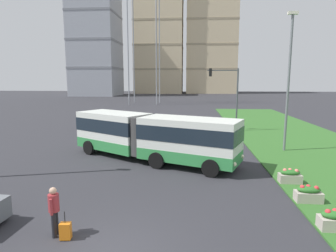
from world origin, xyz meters
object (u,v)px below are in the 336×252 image
at_px(flower_planter_0, 336,220).
at_px(articulated_bus, 151,136).
at_px(flower_planter_1, 309,194).
at_px(traffic_light_far_right, 228,89).
at_px(streetlight_median, 289,78).
at_px(apartment_tower_centre, 211,36).
at_px(apartment_tower_westcentre, 159,24).
at_px(apartment_tower_west, 96,43).
at_px(flower_planter_2, 290,176).
at_px(pedestrian_crossing, 54,208).
at_px(rolling_suitcase, 66,231).
at_px(car_maroon_sedan, 113,121).

bearing_deg(flower_planter_0, articulated_bus, 132.04).
relative_size(flower_planter_1, traffic_light_far_right, 0.17).
relative_size(flower_planter_1, streetlight_median, 0.11).
distance_m(streetlight_median, apartment_tower_centre, 102.70).
relative_size(flower_planter_0, streetlight_median, 0.11).
distance_m(flower_planter_1, traffic_light_far_right, 18.13).
bearing_deg(apartment_tower_westcentre, apartment_tower_west, -135.27).
bearing_deg(articulated_bus, apartment_tower_westcentre, 95.92).
relative_size(articulated_bus, flower_planter_2, 10.54).
bearing_deg(pedestrian_crossing, apartment_tower_centre, 83.77).
height_order(traffic_light_far_right, apartment_tower_centre, apartment_tower_centre).
bearing_deg(rolling_suitcase, streetlight_median, 49.41).
height_order(flower_planter_1, streetlight_median, streetlight_median).
xyz_separation_m(articulated_bus, streetlight_median, (9.62, 3.16, 3.80)).
xyz_separation_m(flower_planter_0, flower_planter_2, (0.00, 4.69, 0.00)).
bearing_deg(rolling_suitcase, flower_planter_2, 32.82).
bearing_deg(apartment_tower_westcentre, streetlight_median, -78.32).
height_order(pedestrian_crossing, flower_planter_1, pedestrian_crossing).
xyz_separation_m(traffic_light_far_right, apartment_tower_westcentre, (-16.70, 88.20, 23.04)).
xyz_separation_m(flower_planter_2, apartment_tower_west, (-37.61, 84.13, 17.37)).
bearing_deg(flower_planter_1, streetlight_median, 78.54).
distance_m(flower_planter_1, streetlight_median, 10.80).
bearing_deg(flower_planter_0, apartment_tower_centre, 88.60).
xyz_separation_m(streetlight_median, apartment_tower_westcentre, (-19.94, 96.48, 21.94)).
xyz_separation_m(car_maroon_sedan, apartment_tower_centre, (16.41, 91.83, 22.45)).
xyz_separation_m(pedestrian_crossing, traffic_light_far_right, (8.34, 21.07, 3.35)).
xyz_separation_m(car_maroon_sedan, apartment_tower_westcentre, (-4.39, 87.15, 26.64)).
relative_size(apartment_tower_west, apartment_tower_centre, 0.77).
height_order(car_maroon_sedan, flower_planter_1, car_maroon_sedan).
xyz_separation_m(articulated_bus, flower_planter_0, (7.72, -8.56, -1.23)).
bearing_deg(pedestrian_crossing, flower_planter_0, 6.29).
height_order(car_maroon_sedan, pedestrian_crossing, pedestrian_crossing).
distance_m(pedestrian_crossing, flower_planter_0, 9.76).
bearing_deg(traffic_light_far_right, articulated_bus, -119.13).
relative_size(traffic_light_far_right, streetlight_median, 0.64).
xyz_separation_m(car_maroon_sedan, flower_planter_0, (13.65, -21.05, -0.33)).
relative_size(articulated_bus, streetlight_median, 1.16).
xyz_separation_m(flower_planter_1, traffic_light_far_right, (-1.34, 17.65, 3.92)).
xyz_separation_m(rolling_suitcase, traffic_light_far_right, (7.89, 21.27, 4.04)).
bearing_deg(streetlight_median, articulated_bus, -161.79).
bearing_deg(flower_planter_2, articulated_bus, 153.35).
bearing_deg(car_maroon_sedan, flower_planter_1, -53.86).
relative_size(rolling_suitcase, streetlight_median, 0.10).
height_order(car_maroon_sedan, flower_planter_0, car_maroon_sedan).
bearing_deg(flower_planter_0, streetlight_median, 80.79).
bearing_deg(flower_planter_1, car_maroon_sedan, 126.14).
bearing_deg(flower_planter_2, apartment_tower_west, 114.09).
height_order(rolling_suitcase, apartment_tower_west, apartment_tower_west).
bearing_deg(articulated_bus, apartment_tower_west, 110.43).
bearing_deg(flower_planter_0, car_maroon_sedan, 122.97).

